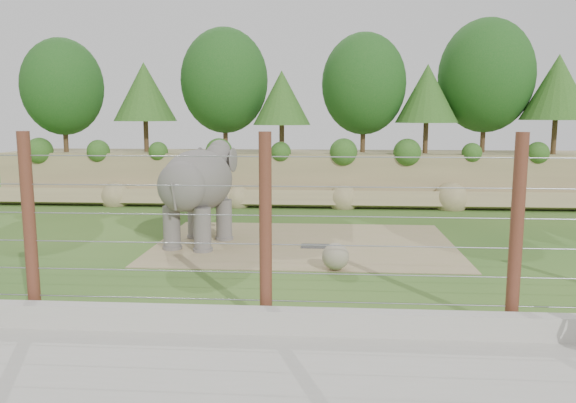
{
  "coord_description": "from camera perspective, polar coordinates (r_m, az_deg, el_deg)",
  "views": [
    {
      "loc": [
        1.25,
        -15.67,
        4.3
      ],
      "look_at": [
        0.0,
        2.0,
        1.6
      ],
      "focal_mm": 35.0,
      "sensor_mm": 36.0,
      "label": 1
    }
  ],
  "objects": [
    {
      "name": "drain_grate",
      "position": [
        18.68,
        2.88,
        -4.55
      ],
      "size": [
        1.0,
        0.6,
        0.03
      ],
      "primitive_type": "cube",
      "color": "#262628",
      "rests_on": "dirt_patch"
    },
    {
      "name": "stone_ball",
      "position": [
        15.86,
        4.85,
        -5.59
      ],
      "size": [
        0.77,
        0.77,
        0.77
      ],
      "primitive_type": "sphere",
      "color": "gray",
      "rests_on": "dirt_patch"
    },
    {
      "name": "ground",
      "position": [
        16.3,
        -0.5,
        -6.63
      ],
      "size": [
        90.0,
        90.0,
        0.0
      ],
      "primitive_type": "plane",
      "color": "#2E561F",
      "rests_on": "ground"
    },
    {
      "name": "walkway",
      "position": [
        9.76,
        -3.92,
        -17.48
      ],
      "size": [
        26.0,
        4.0,
        0.01
      ],
      "primitive_type": "cube",
      "color": "#B2AFA4",
      "rests_on": "ground"
    },
    {
      "name": "dirt_patch",
      "position": [
        19.17,
        1.71,
        -4.27
      ],
      "size": [
        10.0,
        7.0,
        0.02
      ],
      "primitive_type": "cube",
      "color": "#988C5B",
      "rests_on": "ground"
    },
    {
      "name": "retaining_wall",
      "position": [
        11.48,
        -2.52,
        -12.0
      ],
      "size": [
        26.0,
        0.35,
        0.5
      ],
      "primitive_type": "cube",
      "color": "#B2AFA4",
      "rests_on": "ground"
    },
    {
      "name": "elephant",
      "position": [
        18.97,
        -9.11,
        0.61
      ],
      "size": [
        2.61,
        4.43,
        3.36
      ],
      "primitive_type": null,
      "rotation": [
        0.0,
        0.0,
        -0.21
      ],
      "color": "#645E5A",
      "rests_on": "ground"
    },
    {
      "name": "back_embankment",
      "position": [
        28.36,
        2.74,
        7.98
      ],
      "size": [
        30.0,
        5.52,
        8.77
      ],
      "color": "#8D7D58",
      "rests_on": "ground"
    },
    {
      "name": "barrier_fence",
      "position": [
        11.47,
        -2.3,
        -2.91
      ],
      "size": [
        20.26,
        0.26,
        4.0
      ],
      "color": "#5C2A1C",
      "rests_on": "ground"
    }
  ]
}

